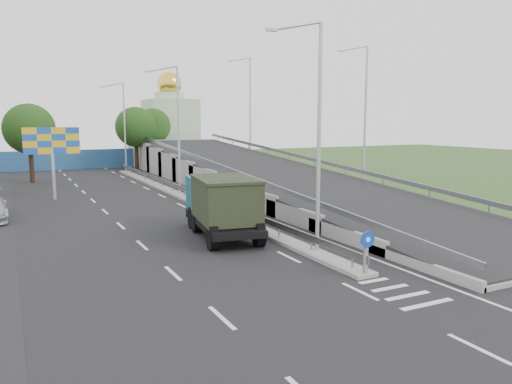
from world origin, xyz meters
TOP-DOWN VIEW (x-y plane):
  - ground at (0.00, 0.00)m, footprint 160.00×160.00m
  - road_surface at (-3.00, 20.00)m, footprint 26.00×90.00m
  - median at (0.00, 24.00)m, footprint 1.00×44.00m
  - overpass_ramp at (7.50, 24.00)m, footprint 10.00×50.00m
  - median_guardrail at (0.00, 24.00)m, footprint 0.09×44.00m
  - sign_bollard at (0.00, 2.17)m, footprint 0.64×0.23m
  - lamp_post_near at (0.11, 6.00)m, footprint 2.74×0.18m
  - lamp_post_mid at (0.11, 26.00)m, footprint 2.74×0.18m
  - lamp_post_far at (0.11, 46.00)m, footprint 2.74×0.18m
  - blue_wall at (-4.00, 52.00)m, footprint 30.00×0.50m
  - church at (10.00, 60.00)m, footprint 7.00×7.00m
  - billboard at (-9.00, 28.00)m, footprint 4.00×0.24m
  - tree_left_mid at (-10.00, 40.00)m, footprint 4.80×4.80m
  - tree_median_far at (2.00, 48.00)m, footprint 4.80×4.80m
  - tree_ramp_far at (6.00, 55.00)m, footprint 4.80×4.80m
  - dump_truck at (-2.20, 11.26)m, footprint 3.72×7.56m

SIDE VIEW (x-z plane):
  - ground at x=0.00m, z-range 0.00..0.00m
  - road_surface at x=-3.00m, z-range -0.02..0.02m
  - median at x=0.00m, z-range 0.00..0.20m
  - median_guardrail at x=0.00m, z-range 0.39..1.10m
  - sign_bollard at x=0.00m, z-range 0.20..1.87m
  - blue_wall at x=-4.00m, z-range 0.00..2.40m
  - overpass_ramp at x=7.50m, z-range 0.00..3.50m
  - dump_truck at x=-2.20m, z-range 0.17..3.36m
  - billboard at x=-9.00m, z-range 1.44..6.94m
  - tree_left_mid at x=-10.00m, z-range 1.38..8.98m
  - tree_median_far at x=2.00m, z-range 1.38..8.98m
  - tree_ramp_far at x=6.00m, z-range 1.38..8.98m
  - church at x=10.00m, z-range -1.59..12.21m
  - lamp_post_near at x=0.11m, z-range 0.77..10.85m
  - lamp_post_mid at x=0.11m, z-range 0.77..10.85m
  - lamp_post_far at x=0.11m, z-range 0.77..10.85m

